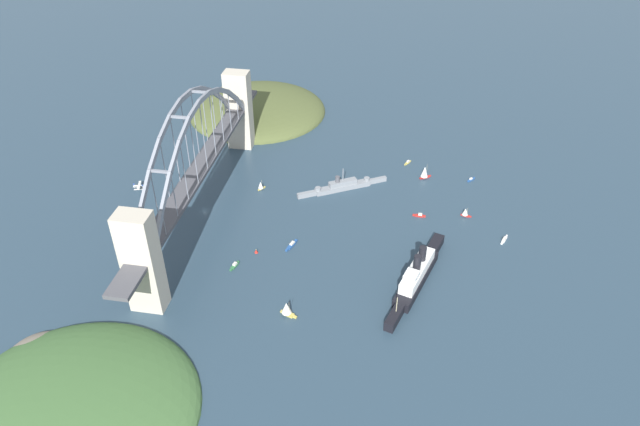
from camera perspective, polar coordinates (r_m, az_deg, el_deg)
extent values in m
plane|color=#283D4C|center=(411.93, -10.97, 0.21)|extent=(1400.00, 1400.00, 0.00)
cube|color=#BCB29E|center=(470.27, -7.77, 9.74)|extent=(12.56, 18.73, 62.20)
cube|color=#BCB29E|center=(327.99, -16.73, -4.57)|extent=(12.56, 18.73, 62.20)
cube|color=#47474C|center=(393.76, -11.51, 4.16)|extent=(170.49, 13.15, 2.40)
cube|color=#47474C|center=(485.01, -7.18, 10.93)|extent=(24.00, 13.15, 2.40)
cube|color=#47474C|center=(314.60, -18.12, -6.35)|extent=(24.00, 13.15, 2.40)
cube|color=gray|center=(457.10, -9.03, 10.34)|extent=(19.91, 1.80, 19.48)
cube|color=gray|center=(435.65, -9.92, 11.15)|extent=(19.61, 1.80, 15.92)
cube|color=gray|center=(415.92, -10.84, 11.56)|extent=(19.20, 1.80, 12.36)
cube|color=gray|center=(397.84, -11.79, 11.50)|extent=(18.66, 1.80, 8.77)
cube|color=gray|center=(381.42, -12.76, 10.91)|extent=(18.02, 1.80, 5.09)
cube|color=gray|center=(366.76, -13.72, 9.73)|extent=(18.02, 1.80, 5.09)
cube|color=gray|center=(354.08, -14.66, 7.90)|extent=(18.66, 1.80, 8.77)
cube|color=gray|center=(343.73, -15.56, 5.39)|extent=(19.20, 1.80, 12.36)
cube|color=gray|center=(336.18, -16.40, 2.18)|extent=(19.61, 1.80, 15.92)
cube|color=gray|center=(332.01, -17.15, -1.69)|extent=(19.91, 1.80, 19.48)
cube|color=gray|center=(453.63, -7.58, 10.27)|extent=(19.91, 1.80, 19.48)
cube|color=gray|center=(432.00, -8.40, 11.08)|extent=(19.61, 1.80, 15.92)
cube|color=gray|center=(412.10, -9.26, 11.50)|extent=(19.20, 1.80, 12.36)
cube|color=gray|center=(393.85, -10.15, 11.44)|extent=(18.66, 1.80, 8.77)
cube|color=gray|center=(377.25, -11.06, 10.85)|extent=(18.02, 1.80, 5.09)
cube|color=gray|center=(362.42, -11.97, 9.66)|extent=(18.02, 1.80, 5.09)
cube|color=gray|center=(349.59, -12.86, 7.81)|extent=(18.66, 1.80, 8.77)
cube|color=gray|center=(339.10, -13.73, 5.26)|extent=(19.20, 1.80, 12.36)
cube|color=gray|center=(331.44, -14.54, 2.01)|extent=(19.61, 1.80, 15.92)
cube|color=gray|center=(327.22, -15.29, -1.92)|extent=(19.91, 1.80, 19.48)
cube|color=gray|center=(466.58, -7.90, 9.83)|extent=(1.40, 11.84, 1.40)
cube|color=gray|center=(423.48, -9.61, 11.44)|extent=(1.40, 11.84, 1.40)
cube|color=gray|center=(387.15, -11.45, 11.31)|extent=(1.40, 11.84, 1.40)
cube|color=gray|center=(357.70, -13.32, 8.93)|extent=(1.40, 11.84, 1.40)
cube|color=gray|center=(336.94, -15.09, 3.87)|extent=(1.40, 11.84, 1.40)
cube|color=gray|center=(328.66, -16.58, -3.92)|extent=(1.40, 11.84, 1.40)
cylinder|color=gray|center=(449.33, -9.37, 9.93)|extent=(0.56, 0.56, 15.98)
cylinder|color=gray|center=(445.80, -7.91, 9.85)|extent=(0.56, 0.56, 15.98)
cylinder|color=gray|center=(431.52, -10.17, 9.70)|extent=(0.56, 0.56, 29.35)
cylinder|color=gray|center=(427.84, -8.65, 9.62)|extent=(0.56, 0.56, 29.35)
cylinder|color=gray|center=(414.63, -11.01, 9.21)|extent=(0.56, 0.56, 38.89)
cylinder|color=gray|center=(410.80, -9.44, 9.12)|extent=(0.56, 0.56, 38.89)
cylinder|color=gray|center=(398.73, -11.88, 8.43)|extent=(0.56, 0.56, 44.62)
cylinder|color=gray|center=(394.74, -10.25, 8.34)|extent=(0.56, 0.56, 44.62)
cylinder|color=gray|center=(383.88, -12.78, 7.34)|extent=(0.56, 0.56, 46.53)
cylinder|color=gray|center=(379.73, -11.11, 7.23)|extent=(0.56, 0.56, 46.53)
cylinder|color=gray|center=(370.20, -13.71, 5.90)|extent=(0.56, 0.56, 44.62)
cylinder|color=gray|center=(365.90, -11.99, 5.78)|extent=(0.56, 0.56, 44.62)
cylinder|color=gray|center=(357.84, -14.65, 4.09)|extent=(0.56, 0.56, 38.89)
cylinder|color=gray|center=(353.39, -12.89, 3.95)|extent=(0.56, 0.56, 38.89)
cylinder|color=gray|center=(346.99, -15.61, 1.89)|extent=(0.56, 0.56, 29.35)
cylinder|color=gray|center=(342.40, -13.81, 1.71)|extent=(0.56, 0.56, 29.35)
cylinder|color=gray|center=(337.87, -16.57, -0.71)|extent=(0.56, 0.56, 15.98)
cylinder|color=gray|center=(333.16, -14.73, -0.93)|extent=(0.56, 0.56, 15.98)
ellipsoid|color=#4C562D|center=(537.20, -5.97, 9.65)|extent=(120.65, 119.49, 26.67)
ellipsoid|color=#756B5B|center=(569.66, -8.52, 11.03)|extent=(42.23, 35.85, 14.67)
ellipsoid|color=#3D6033|center=(311.57, -22.58, -17.22)|extent=(111.78, 118.99, 20.72)
ellipsoid|color=#756B5B|center=(339.72, -25.41, -12.65)|extent=(39.12, 35.70, 11.40)
cube|color=black|center=(350.88, 9.20, -6.26)|extent=(52.51, 24.65, 5.96)
cube|color=black|center=(326.70, 7.13, -9.93)|extent=(18.12, 10.21, 5.96)
cube|color=black|center=(376.70, 10.97, -3.07)|extent=(18.44, 11.22, 5.96)
cube|color=white|center=(346.72, 9.30, -5.49)|extent=(39.67, 19.41, 6.68)
cube|color=white|center=(335.67, 8.76, -5.94)|extent=(10.34, 9.45, 3.20)
cylinder|color=black|center=(340.21, 9.31, -4.69)|extent=(4.34, 4.34, 8.99)
cylinder|color=black|center=(346.75, 9.80, -3.84)|extent=(4.34, 4.34, 8.99)
cylinder|color=tan|center=(322.54, 7.37, -8.69)|extent=(0.50, 0.50, 10.00)
cube|color=gray|center=(425.62, 2.18, 2.49)|extent=(25.38, 38.27, 3.46)
cube|color=gray|center=(435.12, 5.52, 3.15)|extent=(9.05, 13.10, 3.46)
cube|color=gray|center=(417.68, -1.28, 1.79)|extent=(9.50, 13.36, 3.46)
cube|color=gray|center=(423.65, 2.19, 2.90)|extent=(14.20, 20.01, 3.73)
cylinder|color=gray|center=(430.46, 4.51, 3.27)|extent=(4.07, 4.07, 2.20)
cylinder|color=gray|center=(418.41, -0.19, 2.33)|extent=(4.07, 4.07, 2.20)
cylinder|color=gray|center=(419.96, 2.22, 3.68)|extent=(0.60, 0.60, 10.00)
cylinder|color=#4C4C51|center=(420.15, 1.69, 3.26)|extent=(3.20, 3.20, 4.40)
cylinder|color=#B7B7B2|center=(446.97, -16.96, 2.38)|extent=(2.66, 6.23, 0.90)
cylinder|color=#B7B7B2|center=(444.65, -17.01, 2.18)|extent=(2.66, 6.23, 0.90)
cylinder|color=navy|center=(446.42, -16.99, 2.49)|extent=(0.14, 0.14, 1.21)
cylinder|color=navy|center=(444.09, -17.03, 2.29)|extent=(0.14, 0.14, 1.21)
ellipsoid|color=silver|center=(444.61, -17.03, 2.52)|extent=(3.04, 6.52, 1.23)
cylinder|color=navy|center=(444.05, -16.67, 2.55)|extent=(1.35, 1.10, 1.17)
cube|color=silver|center=(444.18, -16.94, 2.59)|extent=(10.75, 4.72, 0.20)
cube|color=silver|center=(445.11, -17.39, 2.51)|extent=(4.22, 2.23, 0.12)
cube|color=navy|center=(444.46, -17.42, 2.64)|extent=(0.43, 1.09, 1.50)
cube|color=#B2231E|center=(410.96, 13.82, -0.25)|extent=(2.73, 4.63, 0.85)
cube|color=#B2231E|center=(410.74, 14.21, -0.34)|extent=(1.12, 1.59, 0.85)
cube|color=#B2231E|center=(411.20, 13.43, -0.16)|extent=(1.28, 1.63, 0.85)
cylinder|color=tan|center=(408.97, 13.94, 0.13)|extent=(0.16, 0.16, 6.05)
cone|color=silver|center=(409.24, 13.76, 0.13)|extent=(4.75, 4.75, 4.84)
cube|color=gold|center=(461.24, 8.40, 4.79)|extent=(4.99, 3.95, 0.92)
cube|color=gold|center=(458.89, 8.17, 4.63)|extent=(1.86, 1.63, 0.92)
cube|color=gold|center=(463.60, 8.62, 4.94)|extent=(1.95, 1.80, 0.92)
cube|color=beige|center=(461.12, 8.45, 4.93)|extent=(2.76, 2.41, 1.28)
cube|color=#234C8C|center=(374.25, -2.75, -3.11)|extent=(7.91, 4.73, 1.15)
cube|color=#234C8C|center=(370.98, -3.17, -3.53)|extent=(2.81, 2.04, 1.15)
cube|color=#234C8C|center=(377.56, -2.35, -2.69)|extent=(2.89, 2.28, 1.15)
cube|color=beige|center=(374.21, -2.68, -2.90)|extent=(4.19, 3.01, 0.96)
cube|color=#234C8C|center=(449.93, 14.30, 3.13)|extent=(4.71, 4.30, 1.03)
cube|color=#234C8C|center=(452.16, 14.54, 3.26)|extent=(1.81, 1.73, 1.03)
cube|color=#234C8C|center=(447.71, 14.06, 2.99)|extent=(1.93, 1.88, 1.03)
cube|color=beige|center=(448.99, 14.27, 3.21)|extent=(2.69, 2.56, 0.99)
cube|color=silver|center=(396.28, 17.25, -2.45)|extent=(6.61, 4.25, 0.87)
cube|color=silver|center=(399.64, 17.45, -2.13)|extent=(2.37, 1.80, 0.87)
cube|color=silver|center=(392.94, 17.06, -2.78)|extent=(2.45, 2.00, 0.87)
cube|color=beige|center=(395.01, 17.24, -2.39)|extent=(3.53, 2.66, 1.32)
cube|color=gold|center=(329.92, -3.02, -9.67)|extent=(4.91, 6.73, 1.04)
cube|color=gold|center=(328.34, -2.42, -9.93)|extent=(1.96, 2.36, 1.04)
cube|color=gold|center=(331.53, -3.62, -9.42)|extent=(2.22, 2.46, 1.04)
cylinder|color=tan|center=(326.29, -2.97, -9.11)|extent=(0.16, 0.16, 8.62)
cone|color=silver|center=(327.30, -3.23, -9.05)|extent=(7.14, 7.14, 6.89)
cube|color=#2D6B3D|center=(362.48, -8.20, -5.05)|extent=(5.99, 3.73, 0.98)
cube|color=#2D6B3D|center=(360.20, -8.51, -5.39)|extent=(2.13, 1.74, 0.98)
cube|color=#2D6B3D|center=(364.79, -7.90, -4.70)|extent=(2.20, 1.99, 0.98)
cube|color=beige|center=(362.21, -8.16, -4.85)|extent=(3.18, 2.55, 1.20)
cube|color=gold|center=(428.38, -5.61, 2.36)|extent=(4.19, 3.60, 0.84)
cube|color=gold|center=(429.77, -5.34, 2.50)|extent=(1.51, 1.36, 0.84)
cube|color=gold|center=(427.00, -5.88, 2.22)|extent=(1.59, 1.48, 0.84)
cylinder|color=tan|center=(426.54, -5.60, 2.79)|extent=(0.16, 0.16, 6.52)
cone|color=white|center=(426.11, -5.72, 2.69)|extent=(5.07, 5.07, 5.21)
cube|color=#B2231E|center=(445.91, 10.06, 3.41)|extent=(5.44, 6.19, 0.84)
cube|color=#B2231E|center=(447.87, 10.46, 3.52)|extent=(2.06, 2.24, 0.84)
cube|color=#B2231E|center=(443.97, 9.65, 3.30)|extent=(2.26, 2.38, 0.84)
cylinder|color=tan|center=(443.22, 10.18, 4.04)|extent=(0.16, 0.16, 10.35)
cone|color=white|center=(442.63, 10.00, 3.93)|extent=(7.31, 7.31, 8.28)
cube|color=#B2231E|center=(404.40, 9.47, -0.25)|extent=(2.34, 5.24, 1.14)
cube|color=#B2231E|center=(404.40, 8.99, -0.19)|extent=(1.26, 1.76, 1.14)
cube|color=#B2231E|center=(404.43, 9.96, -0.31)|extent=(1.50, 1.76, 1.14)
cube|color=beige|center=(403.71, 9.58, -0.12)|extent=(1.83, 2.64, 1.26)
cone|color=red|center=(370.58, -6.14, -3.66)|extent=(2.20, 2.20, 2.20)
sphere|color=#F2E566|center=(369.69, -6.15, -3.49)|extent=(0.50, 0.50, 0.50)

